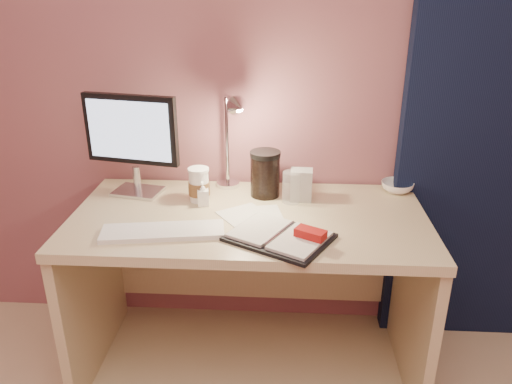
# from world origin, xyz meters

# --- Properties ---
(room) EXTENTS (3.50, 3.50, 3.50)m
(room) POSITION_xyz_m (0.95, 1.69, 1.14)
(room) COLOR #C6B28E
(room) RESTS_ON ground
(desk) EXTENTS (1.40, 0.70, 0.73)m
(desk) POSITION_xyz_m (0.00, 1.45, 0.50)
(desk) COLOR #C4B58A
(desk) RESTS_ON ground
(monitor) EXTENTS (0.40, 0.18, 0.43)m
(monitor) POSITION_xyz_m (-0.50, 1.57, 0.99)
(monitor) COLOR silver
(monitor) RESTS_ON desk
(keyboard) EXTENTS (0.46, 0.20, 0.02)m
(keyboard) POSITION_xyz_m (-0.30, 1.20, 0.74)
(keyboard) COLOR white
(keyboard) RESTS_ON desk
(planner) EXTENTS (0.42, 0.39, 0.05)m
(planner) POSITION_xyz_m (0.13, 1.19, 0.74)
(planner) COLOR black
(planner) RESTS_ON desk
(paper_a) EXTENTS (0.17, 0.17, 0.00)m
(paper_a) POSITION_xyz_m (0.05, 1.39, 0.73)
(paper_a) COLOR silver
(paper_a) RESTS_ON desk
(paper_b) EXTENTS (0.16, 0.16, 0.00)m
(paper_b) POSITION_xyz_m (0.01, 1.35, 0.73)
(paper_b) COLOR silver
(paper_b) RESTS_ON desk
(paper_c) EXTENTS (0.24, 0.24, 0.00)m
(paper_c) POSITION_xyz_m (-0.02, 1.37, 0.73)
(paper_c) COLOR silver
(paper_c) RESTS_ON desk
(coffee_cup) EXTENTS (0.09, 0.09, 0.14)m
(coffee_cup) POSITION_xyz_m (-0.22, 1.51, 0.80)
(coffee_cup) COLOR white
(coffee_cup) RESTS_ON desk
(clear_cup) EXTENTS (0.08, 0.08, 0.13)m
(clear_cup) POSITION_xyz_m (0.17, 1.52, 0.80)
(clear_cup) COLOR white
(clear_cup) RESTS_ON desk
(bowl) EXTENTS (0.18, 0.18, 0.04)m
(bowl) POSITION_xyz_m (0.63, 1.66, 0.75)
(bowl) COLOR white
(bowl) RESTS_ON desk
(lotion_bottle) EXTENTS (0.05, 0.05, 0.10)m
(lotion_bottle) POSITION_xyz_m (-0.19, 1.46, 0.78)
(lotion_bottle) COLOR white
(lotion_bottle) RESTS_ON desk
(dark_jar) EXTENTS (0.12, 0.12, 0.18)m
(dark_jar) POSITION_xyz_m (0.05, 1.58, 0.82)
(dark_jar) COLOR black
(dark_jar) RESTS_ON desk
(product_box) EXTENTS (0.09, 0.08, 0.13)m
(product_box) POSITION_xyz_m (0.21, 1.54, 0.80)
(product_box) COLOR beige
(product_box) RESTS_ON desk
(desk_lamp) EXTENTS (0.17, 0.27, 0.44)m
(desk_lamp) POSITION_xyz_m (-0.16, 1.58, 1.00)
(desk_lamp) COLOR silver
(desk_lamp) RESTS_ON desk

